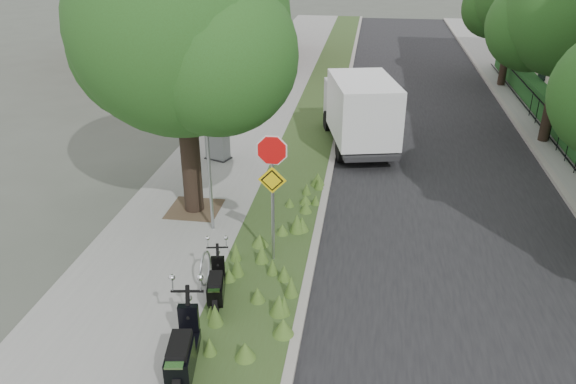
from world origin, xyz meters
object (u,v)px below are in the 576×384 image
at_px(box_truck, 360,109).
at_px(scooter_far, 183,358).
at_px(utility_cabinet, 218,144).
at_px(sign_assembly, 272,173).
at_px(scooter_near, 217,289).

bearing_deg(box_truck, scooter_far, -102.01).
height_order(scooter_far, box_truck, box_truck).
bearing_deg(utility_cabinet, sign_assembly, -63.92).
xyz_separation_m(scooter_near, box_truck, (2.56, 9.93, 0.95)).
distance_m(sign_assembly, scooter_near, 2.77).
bearing_deg(sign_assembly, box_truck, 78.03).
distance_m(sign_assembly, box_truck, 8.27).
bearing_deg(scooter_far, box_truck, 77.99).
bearing_deg(sign_assembly, utility_cabinet, 116.08).
distance_m(scooter_near, scooter_far, 2.16).
distance_m(scooter_far, utility_cabinet, 10.20).
distance_m(scooter_near, box_truck, 10.30).
bearing_deg(sign_assembly, scooter_far, -102.10).
xyz_separation_m(sign_assembly, scooter_near, (-0.86, -1.88, -1.85)).
bearing_deg(utility_cabinet, scooter_near, -75.30).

